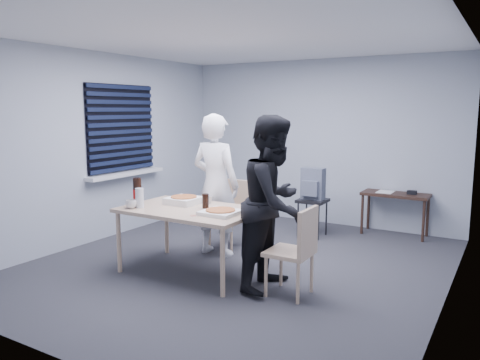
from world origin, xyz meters
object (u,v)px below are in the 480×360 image
Objects in this scene: backpack at (313,184)px; chair_far at (231,208)px; person_white at (216,185)px; mug_b at (208,199)px; side_table at (395,198)px; dining_table at (190,214)px; mug_a at (131,204)px; person_black at (274,203)px; soda_bottle at (137,193)px; stool at (313,207)px; chair_right at (298,246)px.

chair_far is at bearing -147.39° from backpack.
mug_b is (0.15, -0.37, -0.11)m from person_white.
mug_b is at bearing -123.32° from side_table.
dining_table is 0.67m from mug_a.
chair_far is at bearing 74.04° from mug_a.
side_table is at bearing 43.37° from chair_far.
mug_b is (-0.99, 0.27, -0.11)m from person_black.
person_white reaches higher than mug_a.
backpack is (-0.40, 2.03, -0.12)m from person_black.
soda_bottle is at bearing 99.36° from person_black.
mug_b is (-0.59, -1.78, 0.34)m from stool.
stool is 2.73m from mug_a.
chair_right is at bearing 4.78° from soda_bottle.
dining_table is 0.85× the size of person_white.
mug_a is at bearing -130.79° from mug_b.
mug_a is at bearing -76.70° from soda_bottle.
side_table is (0.62, 2.70, -0.34)m from person_black.
stool is (0.74, 1.40, -0.45)m from person_white.
chair_far is at bearing -126.86° from stool.
chair_right reaches higher than dining_table.
soda_bottle is (-1.20, -2.29, 0.12)m from backpack.
dining_table is at bearing -120.24° from side_table.
dining_table is 0.85× the size of person_black.
person_white is 3.91× the size of backpack.
soda_bottle is (-0.47, -0.90, 0.00)m from person_white.
person_black reaches higher than side_table.
person_white is at bearing 111.46° from mug_b.
mug_b is (-0.59, -1.76, 0.02)m from backpack.
chair_right is 0.50m from person_black.
side_table is (1.62, 2.77, -0.13)m from dining_table.
person_white is at bearing 152.79° from chair_right.
chair_right is at bearing -1.45° from dining_table.
person_black is 14.39× the size of mug_a.
soda_bottle is at bearing -139.17° from mug_b.
side_table is at bearing 56.68° from mug_b.
chair_right is at bearing 152.79° from person_white.
person_black reaches higher than soda_bottle.
mug_a is (-1.56, -0.41, -0.10)m from person_black.
backpack reaches higher than stool.
backpack is (-1.01, -0.67, 0.22)m from side_table.
soda_bottle reaches higher than backpack.
chair_far is at bearing 98.00° from dining_table.
dining_table reaches higher than side_table.
chair_right is (1.31, -0.03, -0.16)m from dining_table.
chair_far is 7.24× the size of mug_a.
chair_far is 0.54m from person_white.
person_white is 1.65m from stool.
chair_far is at bearing -86.82° from person_white.
mug_a is (-1.17, -2.45, 0.35)m from stool.
chair_right is 8.90× the size of mug_b.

